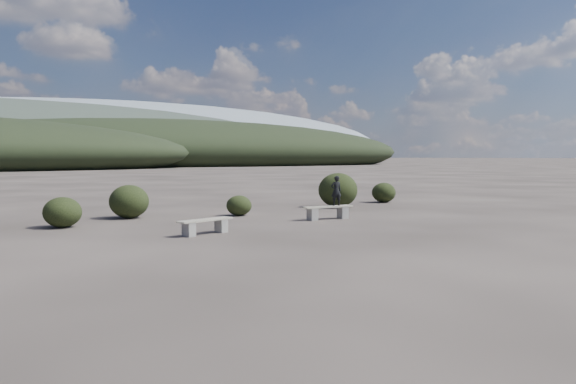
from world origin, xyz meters
TOP-DOWN VIEW (x-y plane):
  - ground at (0.00, 0.00)m, footprint 1200.00×1200.00m
  - bench_left at (-1.91, 4.26)m, footprint 1.66×0.79m
  - bench_right at (2.90, 5.53)m, footprint 1.78×0.43m
  - seated_person at (3.23, 5.51)m, footprint 0.40×0.30m
  - shrub_a at (-4.93, 7.72)m, footprint 1.09×1.09m
  - shrub_b at (-2.60, 9.21)m, footprint 1.30×1.30m
  - shrub_c at (0.90, 8.07)m, footprint 0.88×0.88m
  - shrub_d at (5.78, 8.96)m, footprint 1.59×1.59m
  - shrub_e at (8.93, 9.82)m, footprint 1.07×1.07m

SIDE VIEW (x-z plane):
  - ground at x=0.00m, z-range 0.00..0.00m
  - bench_left at x=-1.91m, z-range 0.04..0.45m
  - bench_right at x=2.90m, z-range 0.05..0.49m
  - shrub_c at x=0.90m, z-range 0.00..0.71m
  - shrub_e at x=8.93m, z-range 0.00..0.89m
  - shrub_a at x=-4.93m, z-range 0.00..0.89m
  - shrub_b at x=-2.60m, z-range 0.00..1.12m
  - shrub_d at x=5.78m, z-range 0.00..1.39m
  - seated_person at x=3.23m, z-range 0.44..1.43m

